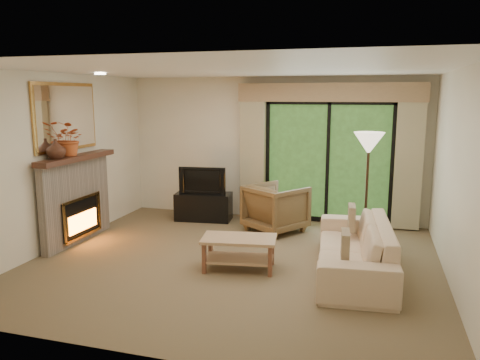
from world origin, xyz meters
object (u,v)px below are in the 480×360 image
(media_console, at_px, (204,207))
(armchair, at_px, (276,208))
(sofa, at_px, (354,247))
(coffee_table, at_px, (239,253))

(media_console, xyz_separation_m, armchair, (1.42, -0.32, 0.15))
(media_console, xyz_separation_m, sofa, (2.79, -1.87, 0.08))
(sofa, xyz_separation_m, coffee_table, (-1.46, -0.32, -0.12))
(sofa, height_order, coffee_table, sofa)
(coffee_table, bearing_deg, armchair, 78.06)
(coffee_table, bearing_deg, sofa, 3.30)
(media_console, bearing_deg, armchair, -19.57)
(media_console, distance_m, armchair, 1.46)
(sofa, bearing_deg, armchair, -143.94)
(media_console, height_order, sofa, sofa)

